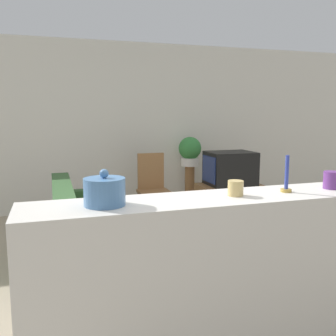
% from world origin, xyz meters
% --- Properties ---
extents(ground_plane, '(14.00, 14.00, 0.00)m').
position_xyz_m(ground_plane, '(0.00, 0.00, 0.00)').
color(ground_plane, tan).
extents(wall_back, '(9.00, 0.06, 2.70)m').
position_xyz_m(wall_back, '(0.00, 3.43, 1.35)').
color(wall_back, silver).
rests_on(wall_back, ground_plane).
extents(couch, '(0.85, 1.63, 0.83)m').
position_xyz_m(couch, '(-0.65, 1.32, 0.30)').
color(couch, '#33562D').
rests_on(couch, ground_plane).
extents(tv_stand, '(0.92, 0.56, 0.52)m').
position_xyz_m(tv_stand, '(1.50, 2.27, 0.26)').
color(tv_stand, olive).
rests_on(tv_stand, ground_plane).
extents(television, '(0.69, 0.53, 0.49)m').
position_xyz_m(television, '(1.49, 2.27, 0.76)').
color(television, black).
rests_on(television, tv_stand).
extents(wooden_chair, '(0.44, 0.44, 0.99)m').
position_xyz_m(wooden_chair, '(0.38, 2.51, 0.53)').
color(wooden_chair, olive).
rests_on(wooden_chair, ground_plane).
extents(plant_stand, '(0.16, 0.16, 0.71)m').
position_xyz_m(plant_stand, '(1.15, 3.04, 0.35)').
color(plant_stand, olive).
rests_on(plant_stand, ground_plane).
extents(potted_plant, '(0.37, 0.37, 0.48)m').
position_xyz_m(potted_plant, '(1.15, 3.04, 0.96)').
color(potted_plant, white).
rests_on(potted_plant, plant_stand).
extents(foreground_counter, '(2.48, 0.44, 1.07)m').
position_xyz_m(foreground_counter, '(0.00, -0.64, 0.53)').
color(foreground_counter, silver).
rests_on(foreground_counter, ground_plane).
extents(decorative_bowl, '(0.23, 0.23, 0.20)m').
position_xyz_m(decorative_bowl, '(-0.75, -0.64, 1.14)').
color(decorative_bowl, '#4C7AAD').
rests_on(decorative_bowl, foreground_counter).
extents(candle_jar, '(0.10, 0.10, 0.09)m').
position_xyz_m(candle_jar, '(0.05, -0.64, 1.11)').
color(candle_jar, tan).
rests_on(candle_jar, foreground_counter).
extents(candlestick, '(0.07, 0.07, 0.24)m').
position_xyz_m(candlestick, '(0.42, -0.64, 1.14)').
color(candlestick, '#B7933D').
rests_on(candlestick, foreground_counter).
extents(coffee_tin, '(0.11, 0.11, 0.12)m').
position_xyz_m(coffee_tin, '(0.78, -0.64, 1.13)').
color(coffee_tin, '#66337F').
rests_on(coffee_tin, foreground_counter).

